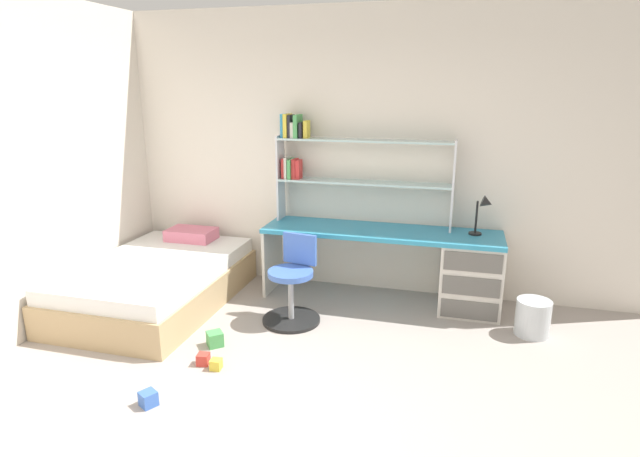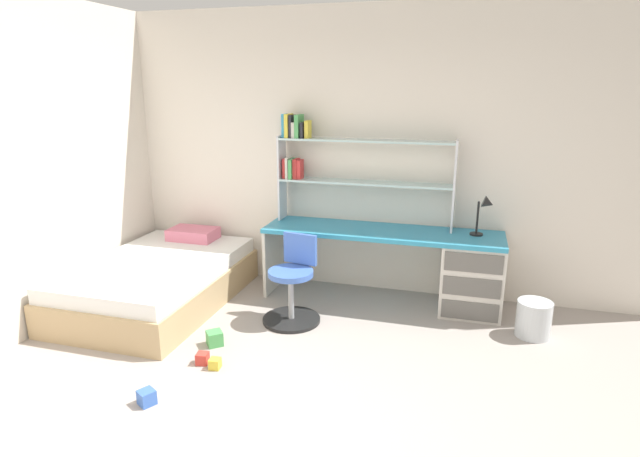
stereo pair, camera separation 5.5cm
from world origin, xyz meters
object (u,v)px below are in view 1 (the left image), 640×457
at_px(desk, 445,266).
at_px(toy_block_yellow_3, 216,364).
at_px(bookshelf_hutch, 338,160).
at_px(desk_lamp, 484,209).
at_px(toy_block_blue_2, 148,399).
at_px(toy_block_green_0, 215,339).
at_px(swivel_chair, 292,289).
at_px(waste_bin, 533,318).
at_px(toy_block_red_1, 203,359).
at_px(bed_platform, 158,282).

bearing_deg(desk, toy_block_yellow_3, -134.58).
xyz_separation_m(bookshelf_hutch, toy_block_yellow_3, (-0.50, -1.78, -1.31)).
relative_size(desk_lamp, toy_block_yellow_3, 4.81).
bearing_deg(toy_block_blue_2, toy_block_yellow_3, 66.81).
distance_m(desk, desk_lamp, 0.65).
relative_size(desk_lamp, toy_block_green_0, 3.20).
bearing_deg(desk, swivel_chair, -153.01).
bearing_deg(bookshelf_hutch, toy_block_green_0, -114.74).
height_order(swivel_chair, toy_block_green_0, swivel_chair).
distance_m(waste_bin, toy_block_red_1, 2.74).
height_order(toy_block_red_1, toy_block_blue_2, toy_block_blue_2).
distance_m(swivel_chair, bed_platform, 1.38).
height_order(swivel_chair, toy_block_yellow_3, swivel_chair).
xyz_separation_m(waste_bin, toy_block_green_0, (-2.51, -0.89, -0.10)).
distance_m(swivel_chair, toy_block_red_1, 1.04).
distance_m(desk, toy_block_red_1, 2.35).
bearing_deg(toy_block_red_1, toy_block_blue_2, -100.34).
bearing_deg(desk_lamp, bookshelf_hutch, 174.68).
relative_size(swivel_chair, toy_block_blue_2, 7.71).
relative_size(waste_bin, toy_block_green_0, 2.60).
bearing_deg(bookshelf_hutch, waste_bin, -17.03).
height_order(bookshelf_hutch, toy_block_yellow_3, bookshelf_hutch).
relative_size(desk, bookshelf_hutch, 1.31).
distance_m(desk, bookshelf_hutch, 1.45).
height_order(bookshelf_hutch, bed_platform, bookshelf_hutch).
bearing_deg(toy_block_green_0, swivel_chair, 53.42).
xyz_separation_m(bed_platform, toy_block_red_1, (0.96, -0.92, -0.18)).
distance_m(toy_block_red_1, toy_block_blue_2, 0.58).
bearing_deg(toy_block_yellow_3, bed_platform, 138.53).
relative_size(desk, desk_lamp, 5.89).
bearing_deg(desk, desk_lamp, 8.26).
relative_size(desk, toy_block_blue_2, 22.48).
bearing_deg(swivel_chair, toy_block_red_1, -114.57).
bearing_deg(toy_block_blue_2, bed_platform, 119.82).
xyz_separation_m(bookshelf_hutch, swivel_chair, (-0.21, -0.83, -1.05)).
xyz_separation_m(desk, toy_block_green_0, (-1.75, -1.28, -0.35)).
bearing_deg(bookshelf_hutch, bed_platform, -152.35).
distance_m(toy_block_green_0, toy_block_yellow_3, 0.37).
relative_size(toy_block_green_0, toy_block_red_1, 1.37).
xyz_separation_m(swivel_chair, toy_block_red_1, (-0.42, -0.91, -0.26)).
bearing_deg(bed_platform, toy_block_red_1, -43.82).
xyz_separation_m(bed_platform, toy_block_yellow_3, (1.08, -0.95, -0.18)).
relative_size(bookshelf_hutch, desk_lamp, 4.51).
distance_m(desk_lamp, toy_block_yellow_3, 2.68).
bearing_deg(toy_block_green_0, toy_block_blue_2, -93.88).
height_order(swivel_chair, bed_platform, swivel_chair).
height_order(waste_bin, toy_block_yellow_3, waste_bin).
height_order(toy_block_green_0, toy_block_red_1, toy_block_green_0).
bearing_deg(desk_lamp, toy_block_blue_2, -134.20).
distance_m(swivel_chair, waste_bin, 2.07).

